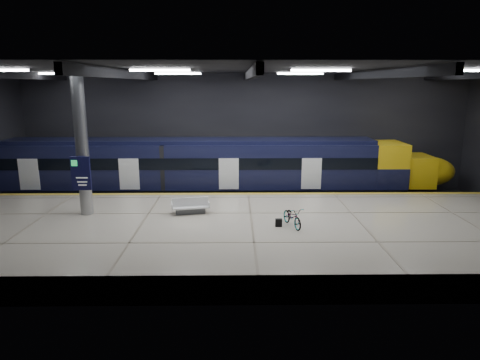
{
  "coord_description": "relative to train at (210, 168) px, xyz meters",
  "views": [
    {
      "loc": [
        -0.76,
        -21.15,
        7.3
      ],
      "look_at": [
        -0.49,
        1.5,
        2.2
      ],
      "focal_mm": 32.0,
      "sensor_mm": 36.0,
      "label": 1
    }
  ],
  "objects": [
    {
      "name": "info_column",
      "position": [
        -5.67,
        -6.52,
        2.4
      ],
      "size": [
        0.9,
        0.78,
        6.9
      ],
      "color": "#9EA0A5",
      "rests_on": "platform"
    },
    {
      "name": "pannier_bag",
      "position": [
        3.52,
        -8.55,
        -0.78
      ],
      "size": [
        0.31,
        0.2,
        0.35
      ],
      "primitive_type": "cube",
      "rotation": [
        0.0,
        0.0,
        -0.05
      ],
      "color": "black",
      "rests_on": "platform"
    },
    {
      "name": "ground",
      "position": [
        2.33,
        -5.5,
        -2.06
      ],
      "size": [
        30.0,
        30.0,
        0.0
      ],
      "primitive_type": "plane",
      "color": "black",
      "rests_on": "ground"
    },
    {
      "name": "bicycle",
      "position": [
        4.12,
        -8.55,
        -0.51
      ],
      "size": [
        1.1,
        1.83,
        0.91
      ],
      "primitive_type": "imported",
      "rotation": [
        0.0,
        0.0,
        0.31
      ],
      "color": "#99999E",
      "rests_on": "platform"
    },
    {
      "name": "train",
      "position": [
        0.0,
        0.0,
        0.0
      ],
      "size": [
        29.4,
        2.84,
        3.79
      ],
      "color": "black",
      "rests_on": "ground"
    },
    {
      "name": "safety_strip",
      "position": [
        2.33,
        -2.75,
        -0.95
      ],
      "size": [
        30.0,
        0.4,
        0.01
      ],
      "primitive_type": "cube",
      "color": "gold",
      "rests_on": "platform"
    },
    {
      "name": "platform",
      "position": [
        2.33,
        -8.0,
        -1.51
      ],
      "size": [
        30.0,
        11.0,
        1.1
      ],
      "primitive_type": "cube",
      "color": "beige",
      "rests_on": "ground"
    },
    {
      "name": "bench",
      "position": [
        -0.61,
        -6.53,
        -0.68
      ],
      "size": [
        1.94,
        1.09,
        0.81
      ],
      "rotation": [
        0.0,
        0.0,
        0.19
      ],
      "color": "#595B60",
      "rests_on": "platform"
    },
    {
      "name": "rails",
      "position": [
        2.33,
        0.0,
        -1.98
      ],
      "size": [
        30.0,
        1.52,
        0.16
      ],
      "color": "gray",
      "rests_on": "ground"
    },
    {
      "name": "room_shell",
      "position": [
        2.33,
        -5.49,
        3.66
      ],
      "size": [
        30.1,
        16.1,
        8.05
      ],
      "color": "black",
      "rests_on": "ground"
    }
  ]
}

